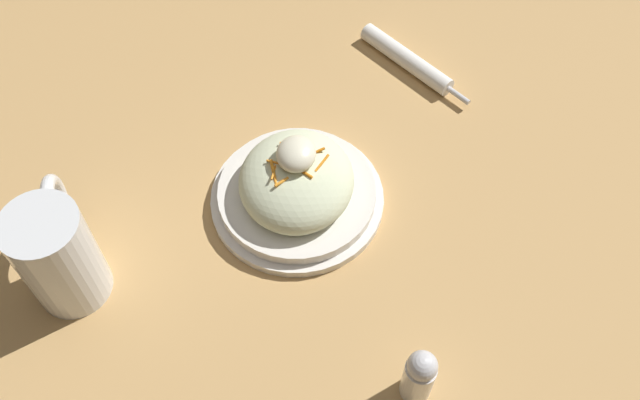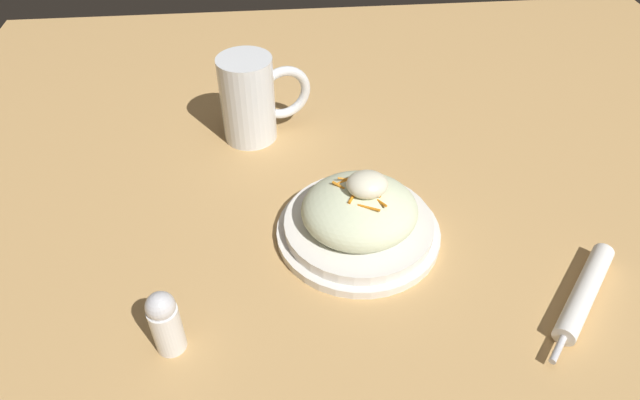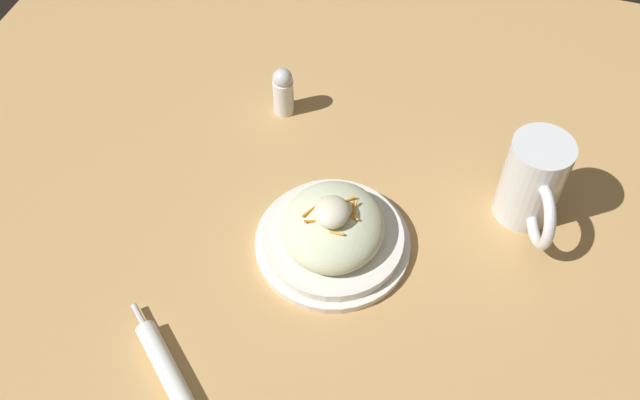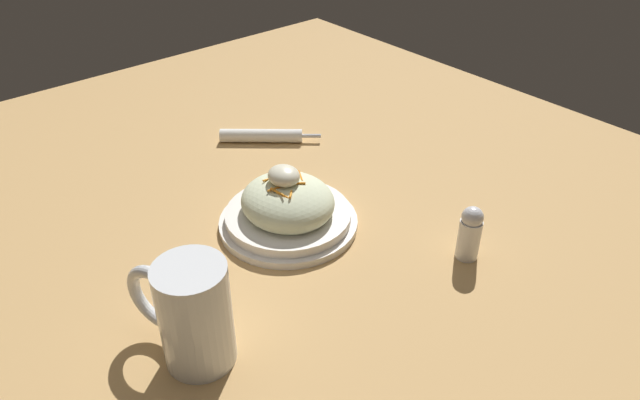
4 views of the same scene
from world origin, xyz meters
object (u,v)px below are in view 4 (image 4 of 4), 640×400
object	(u,v)px
beer_mug	(193,318)
salt_shaker	(470,232)
salad_plate	(288,208)
napkin_roll	(262,136)

from	to	relation	value
beer_mug	salt_shaker	world-z (taller)	beer_mug
salad_plate	beer_mug	xyz separation A→B (m)	(-0.13, 0.24, 0.03)
salad_plate	beer_mug	size ratio (longest dim) A/B	1.49
napkin_roll	salt_shaker	bearing A→B (deg)	-177.69
salad_plate	beer_mug	world-z (taller)	beer_mug
salad_plate	salt_shaker	distance (m)	0.27
beer_mug	salt_shaker	bearing A→B (deg)	-103.07
beer_mug	napkin_roll	size ratio (longest dim) A/B	0.92
beer_mug	napkin_roll	xyz separation A→B (m)	(0.38, -0.37, -0.05)
salad_plate	napkin_roll	distance (m)	0.28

